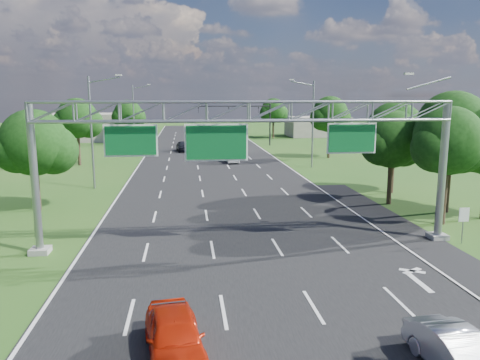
{
  "coord_description": "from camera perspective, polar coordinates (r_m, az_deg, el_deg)",
  "views": [
    {
      "loc": [
        -3.11,
        -13.0,
        8.32
      ],
      "look_at": [
        -0.19,
        12.26,
        3.72
      ],
      "focal_mm": 35.0,
      "sensor_mm": 36.0,
      "label": 1
    }
  ],
  "objects": [
    {
      "name": "tree_verge_rd",
      "position": [
        64.04,
        10.95,
        7.66
      ],
      "size": [
        5.76,
        4.8,
        8.28
      ],
      "color": "#2D2116",
      "rests_on": "ground"
    },
    {
      "name": "streetlight_r_mid",
      "position": [
        54.99,
        8.68,
        7.28
      ],
      "size": [
        2.97,
        0.22,
        10.16
      ],
      "color": "gray",
      "rests_on": "ground"
    },
    {
      "name": "sign_gantry",
      "position": [
        25.28,
        1.26,
        7.01
      ],
      "size": [
        23.5,
        1.0,
        9.56
      ],
      "color": "gray",
      "rests_on": "ground"
    },
    {
      "name": "building_left",
      "position": [
        93.12,
        -18.39,
        6.15
      ],
      "size": [
        14.0,
        10.0,
        5.0
      ],
      "primitive_type": "cube",
      "color": "gray",
      "rests_on": "ground"
    },
    {
      "name": "streetlight_l_far",
      "position": [
        78.48,
        -12.7,
        8.0
      ],
      "size": [
        2.97,
        0.22,
        10.16
      ],
      "color": "gray",
      "rests_on": "ground"
    },
    {
      "name": "silver_sedan",
      "position": [
        16.36,
        25.1,
        -18.68
      ],
      "size": [
        1.78,
        4.17,
        1.34
      ],
      "primitive_type": "imported",
      "rotation": [
        0.0,
        0.0,
        0.09
      ],
      "color": "silver",
      "rests_on": "ground"
    },
    {
      "name": "traffic_signal",
      "position": [
        78.78,
        1.15,
        7.96
      ],
      "size": [
        12.21,
        0.24,
        7.0
      ],
      "color": "black",
      "rests_on": "ground"
    },
    {
      "name": "road_flare",
      "position": [
        31.23,
        19.01,
        -5.78
      ],
      "size": [
        3.0,
        30.0,
        0.02
      ],
      "primitive_type": "cube",
      "color": "black",
      "rests_on": "ground"
    },
    {
      "name": "tree_verge_lc",
      "position": [
        83.68,
        -13.44,
        7.68
      ],
      "size": [
        5.76,
        4.8,
        7.62
      ],
      "color": "#2D2116",
      "rests_on": "ground"
    },
    {
      "name": "tree_verge_re",
      "position": [
        92.7,
        4.14,
        8.29
      ],
      "size": [
        5.76,
        4.8,
        7.84
      ],
      "color": "#2D2116",
      "rests_on": "ground"
    },
    {
      "name": "tree_verge_lb",
      "position": [
        59.51,
        -19.16,
        6.89
      ],
      "size": [
        5.76,
        4.8,
        8.06
      ],
      "color": "#2D2116",
      "rests_on": "ground"
    },
    {
      "name": "tree_verge_la",
      "position": [
        36.84,
        -23.68,
        3.84
      ],
      "size": [
        5.76,
        4.8,
        7.4
      ],
      "color": "#2D2116",
      "rests_on": "ground"
    },
    {
      "name": "red_coupe",
      "position": [
        15.87,
        -7.98,
        -18.33
      ],
      "size": [
        2.35,
        4.62,
        1.51
      ],
      "primitive_type": "imported",
      "rotation": [
        0.0,
        0.0,
        0.13
      ],
      "color": "#BA1F08",
      "rests_on": "ground"
    },
    {
      "name": "regulatory_sign",
      "position": [
        29.36,
        25.61,
        -4.19
      ],
      "size": [
        0.6,
        0.08,
        2.1
      ],
      "color": "gray",
      "rests_on": "ground"
    },
    {
      "name": "car_queue_a",
      "position": [
        69.56,
        -5.05,
        3.89
      ],
      "size": [
        2.3,
        4.76,
        1.34
      ],
      "primitive_type": "imported",
      "rotation": [
        0.0,
        0.0,
        -0.1
      ],
      "color": "white",
      "rests_on": "ground"
    },
    {
      "name": "ground",
      "position": [
        43.91,
        -2.41,
        -0.68
      ],
      "size": [
        220.0,
        220.0,
        0.0
      ],
      "primitive_type": "plane",
      "color": "#224F17",
      "rests_on": "ground"
    },
    {
      "name": "road",
      "position": [
        43.91,
        -2.41,
        -0.68
      ],
      "size": [
        18.0,
        180.0,
        0.02
      ],
      "primitive_type": "cube",
      "color": "black",
      "rests_on": "ground"
    },
    {
      "name": "box_truck",
      "position": [
        75.32,
        -1.24,
        5.09
      ],
      "size": [
        3.12,
        8.77,
        3.24
      ],
      "rotation": [
        0.0,
        0.0,
        0.11
      ],
      "color": "white",
      "rests_on": "ground"
    },
    {
      "name": "tree_cluster_right",
      "position": [
        36.96,
        22.51,
        4.81
      ],
      "size": [
        9.91,
        14.6,
        8.68
      ],
      "color": "#2D2116",
      "rests_on": "ground"
    },
    {
      "name": "car_queue_c",
      "position": [
        71.32,
        -6.93,
        4.11
      ],
      "size": [
        2.41,
        4.78,
        1.56
      ],
      "primitive_type": "imported",
      "rotation": [
        0.0,
        0.0,
        0.13
      ],
      "color": "black",
      "rests_on": "ground"
    },
    {
      "name": "car_queue_d",
      "position": [
        59.02,
        -1.02,
        2.79
      ],
      "size": [
        1.58,
        4.07,
        1.32
      ],
      "primitive_type": "imported",
      "rotation": [
        0.0,
        0.0,
        0.04
      ],
      "color": "silver",
      "rests_on": "ground"
    },
    {
      "name": "building_right",
      "position": [
        99.0,
        9.38,
        6.45
      ],
      "size": [
        12.0,
        9.0,
        4.0
      ],
      "primitive_type": "cube",
      "color": "gray",
      "rests_on": "ground"
    },
    {
      "name": "streetlight_l_near",
      "position": [
        43.86,
        -17.45,
        6.2
      ],
      "size": [
        2.97,
        0.22,
        10.16
      ],
      "color": "gray",
      "rests_on": "ground"
    },
    {
      "name": "car_queue_b",
      "position": [
        75.5,
        -4.55,
        4.32
      ],
      "size": [
        2.14,
        4.16,
        1.12
      ],
      "primitive_type": "imported",
      "rotation": [
        0.0,
        0.0,
        -0.07
      ],
      "color": "black",
      "rests_on": "ground"
    }
  ]
}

